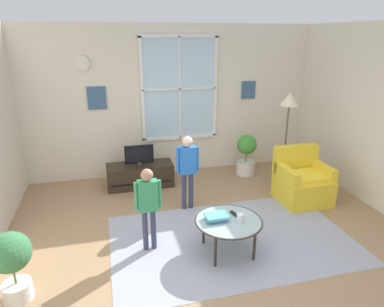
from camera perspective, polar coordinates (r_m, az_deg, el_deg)
name	(u,v)px	position (r m, az deg, el deg)	size (l,w,h in m)	color
ground_plane	(220,253)	(4.50, 4.69, -16.20)	(6.06, 6.29, 0.02)	#9E7A56
back_wall	(173,101)	(6.58, -3.24, 8.80)	(5.46, 0.17, 2.80)	beige
area_rug	(231,239)	(4.75, 6.60, -13.99)	(3.17, 1.99, 0.01)	#999EAD
tv_stand	(140,175)	(6.23, -8.64, -3.59)	(1.17, 0.47, 0.41)	#2D2319
television	(139,155)	(6.09, -8.82, -0.17)	(0.51, 0.08, 0.36)	#4C4C4C
armchair	(302,182)	(5.87, 17.87, -4.50)	(0.76, 0.74, 0.87)	yellow
coffee_table	(229,222)	(4.30, 6.13, -11.35)	(0.84, 0.84, 0.45)	#99B2B7
book_stack	(216,217)	(4.26, 4.09, -10.54)	(0.27, 0.20, 0.07)	teal
cup	(240,218)	(4.25, 8.03, -10.61)	(0.08, 0.08, 0.11)	white
remote_near_books	(234,214)	(4.42, 7.01, -9.94)	(0.04, 0.14, 0.02)	black
person_blue_shirt	(187,164)	(5.17, -0.78, -1.83)	(0.36, 0.16, 1.18)	#333851
person_green_shirt	(148,200)	(4.23, -7.35, -7.77)	(0.33, 0.15, 1.10)	#333851
potted_plant_by_window	(246,154)	(6.68, 9.05, -0.01)	(0.38, 0.38, 0.79)	silver
potted_plant_corner	(11,260)	(3.98, -27.93, -15.46)	(0.41, 0.41, 0.77)	silver
floor_lamp	(289,109)	(6.09, 15.84, 7.20)	(0.32, 0.32, 1.68)	black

